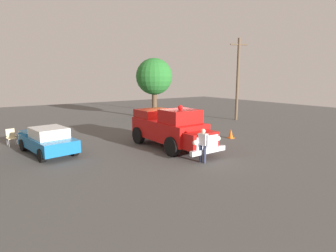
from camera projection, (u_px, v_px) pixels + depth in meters
The scene contains 11 objects.
ground_plane at pixel (171, 144), 17.43m from camera, with size 60.00×60.00×0.00m, color #514F4C.
vintage_fire_truck at pixel (170, 128), 16.32m from camera, with size 5.98×2.38×2.59m.
classic_hot_rod at pixel (47, 140), 15.18m from camera, with size 4.57×2.44×1.46m.
lawn_chair_near_truck at pixel (153, 128), 19.67m from camera, with size 0.56×0.57×1.02m.
lawn_chair_by_car at pixel (139, 127), 19.74m from camera, with size 0.51×0.53×1.02m.
lawn_chair_spare at pixel (11, 136), 16.90m from camera, with size 0.55×0.56×1.02m.
spectator_seated at pixel (154, 126), 19.53m from camera, with size 0.58×0.44×1.29m.
spectator_standing at pixel (203, 143), 13.48m from camera, with size 0.64×0.36×1.68m.
oak_tree_right at pixel (154, 77), 27.33m from camera, with size 3.54×3.54×5.89m.
utility_pole at pixel (238, 78), 26.42m from camera, with size 0.81×1.60×7.62m.
traffic_cone at pixel (231, 134), 18.98m from camera, with size 0.40×0.40×0.64m.
Camera 1 is at (13.80, -9.88, 4.13)m, focal length 30.05 mm.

